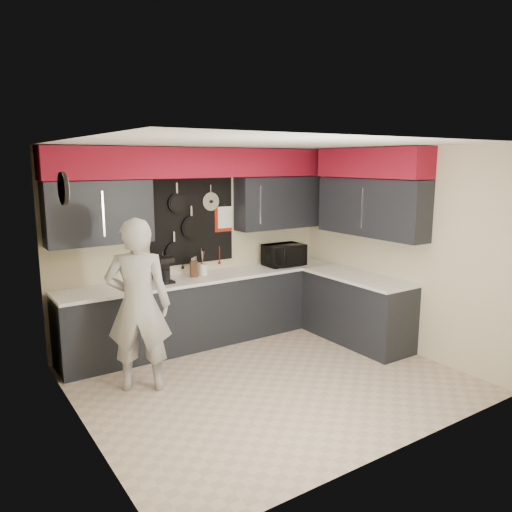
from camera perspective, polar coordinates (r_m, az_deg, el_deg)
ground at (r=5.79m, az=1.43°, el=-13.91°), size 4.00×4.00×0.00m
back_wall_assembly at (r=6.65m, az=-6.41°, el=7.19°), size 4.00×0.36×2.60m
right_wall_assembly at (r=6.70m, az=13.36°, el=6.41°), size 0.36×3.50×2.60m
left_wall_assembly at (r=4.57m, az=-19.57°, el=-3.60°), size 0.05×3.50×2.60m
base_cabinets at (r=6.77m, az=-0.65°, el=-6.07°), size 3.95×2.20×0.92m
microwave at (r=7.27m, az=3.22°, el=0.12°), size 0.58×0.40×0.31m
knife_block at (r=6.60m, az=-7.12°, el=-1.48°), size 0.12×0.12×0.21m
utensil_crock at (r=6.72m, az=-6.05°, el=-1.54°), size 0.11×0.11×0.15m
coffee_maker at (r=6.35m, az=-10.46°, el=-1.49°), size 0.18×0.22×0.33m
person at (r=5.41m, az=-13.29°, el=-5.51°), size 0.81×0.72×1.86m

